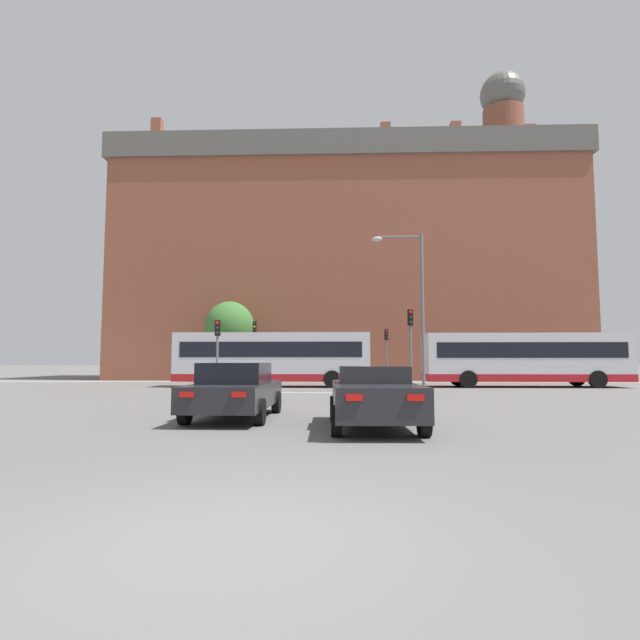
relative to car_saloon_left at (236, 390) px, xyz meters
The scene contains 15 objects.
ground_plane 9.22m from the car_saloon_left, 78.83° to the right, with size 400.00×400.00×0.00m, color #605E5B.
stop_line_strip 11.12m from the car_saloon_left, 80.77° to the left, with size 7.23×0.30×0.01m, color silver.
far_pavement 23.69m from the car_saloon_left, 85.69° to the left, with size 68.03×2.50×0.01m, color gray.
brick_civic_building 33.81m from the car_saloon_left, 83.33° to the left, with size 40.53×12.38×28.66m.
car_saloon_left is the anchor object (origin of this frame).
car_roadster_right 4.02m from the car_saloon_left, 27.38° to the right, with size 2.06×4.36×1.41m.
bus_crossing_lead 16.62m from the car_saloon_left, 93.84° to the left, with size 11.54×2.71×3.21m.
bus_crossing_trailing 21.83m from the car_saloon_left, 50.38° to the left, with size 11.78×2.78×3.17m.
traffic_light_near_left 12.56m from the car_saloon_left, 105.85° to the left, with size 0.26×0.31×3.63m.
traffic_light_far_right 24.25m from the car_saloon_left, 74.67° to the left, with size 0.26×0.31×3.89m.
traffic_light_near_right 13.35m from the car_saloon_left, 60.91° to the left, with size 0.26×0.31×4.11m.
traffic_light_far_left 23.42m from the car_saloon_left, 98.19° to the left, with size 0.26×0.31×4.47m.
street_lamp_junction 13.04m from the car_saloon_left, 58.69° to the left, with size 2.48×0.36×7.74m.
pedestrian_waiting 24.89m from the car_saloon_left, 107.92° to the left, with size 0.44×0.31×1.75m.
tree_by_building 25.39m from the car_saloon_left, 102.62° to the left, with size 3.77×3.77×6.13m.
Camera 1 is at (0.93, -4.41, 1.52)m, focal length 28.00 mm.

